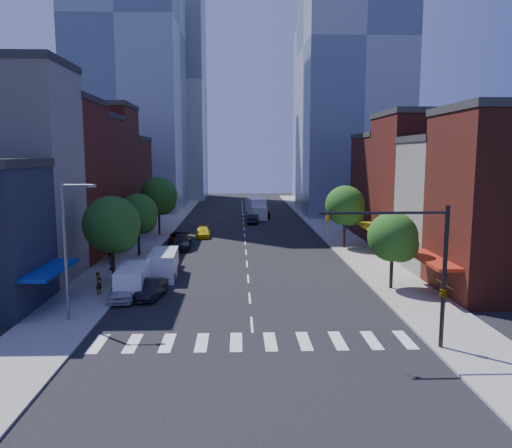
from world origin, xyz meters
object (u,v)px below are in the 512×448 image
(parked_car_front, at_px, (124,289))
(cargo_van_near, at_px, (132,281))
(parked_car_second, at_px, (152,289))
(parked_car_third, at_px, (178,238))
(traffic_car_far, at_px, (263,213))
(pedestrian_near, at_px, (99,283))
(box_truck, at_px, (256,209))
(taxi, at_px, (203,232))
(parked_car_rear, at_px, (181,242))
(cargo_van_far, at_px, (163,265))
(pedestrian_far, at_px, (110,262))
(traffic_car_oncoming, at_px, (253,219))

(parked_car_front, bearing_deg, cargo_van_near, 71.79)
(parked_car_second, bearing_deg, parked_car_third, 99.70)
(cargo_van_near, xyz_separation_m, traffic_car_far, (12.58, 47.21, -0.27))
(pedestrian_near, bearing_deg, traffic_car_far, -1.08)
(parked_car_second, relative_size, pedestrian_near, 2.47)
(cargo_van_near, bearing_deg, box_truck, 73.94)
(taxi, relative_size, pedestrian_near, 2.65)
(parked_car_front, height_order, cargo_van_near, cargo_van_near)
(parked_car_front, height_order, parked_car_rear, parked_car_rear)
(parked_car_front, bearing_deg, parked_car_second, 7.84)
(parked_car_second, xyz_separation_m, cargo_van_near, (-1.64, 0.94, 0.39))
(box_truck, distance_m, pedestrian_near, 49.04)
(parked_car_rear, relative_size, pedestrian_near, 3.21)
(parked_car_third, bearing_deg, parked_car_front, -97.87)
(parked_car_front, bearing_deg, taxi, 79.39)
(parked_car_front, bearing_deg, pedestrian_near, 152.58)
(cargo_van_far, bearing_deg, taxi, 82.36)
(parked_car_rear, xyz_separation_m, cargo_van_near, (-1.64, -18.96, 0.29))
(traffic_car_far, bearing_deg, parked_car_third, 57.09)
(traffic_car_far, relative_size, pedestrian_far, 3.09)
(cargo_van_far, distance_m, pedestrian_near, 6.95)
(box_truck, bearing_deg, pedestrian_far, -118.07)
(parked_car_front, distance_m, traffic_car_oncoming, 43.02)
(traffic_car_far, bearing_deg, parked_car_rear, 61.52)
(traffic_car_far, bearing_deg, parked_car_second, 69.89)
(pedestrian_far, bearing_deg, traffic_car_oncoming, 143.89)
(parked_car_rear, relative_size, cargo_van_far, 0.97)
(parked_car_second, bearing_deg, cargo_van_near, 158.01)
(cargo_van_near, height_order, pedestrian_far, cargo_van_near)
(parked_car_third, bearing_deg, taxi, 53.67)
(parked_car_second, height_order, parked_car_rear, parked_car_rear)
(taxi, height_order, box_truck, box_truck)
(parked_car_third, relative_size, pedestrian_far, 3.03)
(traffic_car_far, distance_m, box_truck, 1.56)
(parked_car_rear, relative_size, box_truck, 0.62)
(traffic_car_far, bearing_deg, pedestrian_near, 65.10)
(parked_car_rear, xyz_separation_m, pedestrian_near, (-4.14, -19.29, 0.21))
(box_truck, relative_size, pedestrian_far, 5.67)
(parked_car_rear, bearing_deg, box_truck, 69.13)
(cargo_van_far, distance_m, traffic_car_oncoming, 36.17)
(pedestrian_near, bearing_deg, box_truck, 0.11)
(taxi, relative_size, pedestrian_far, 2.92)
(pedestrian_far, bearing_deg, taxi, 146.99)
(parked_car_second, distance_m, pedestrian_near, 4.19)
(parked_car_second, distance_m, cargo_van_near, 1.93)
(cargo_van_near, relative_size, traffic_car_far, 1.09)
(pedestrian_near, bearing_deg, parked_car_front, -98.18)
(cargo_van_far, relative_size, pedestrian_far, 3.63)
(parked_car_second, distance_m, parked_car_third, 23.67)
(parked_car_front, height_order, box_truck, box_truck)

